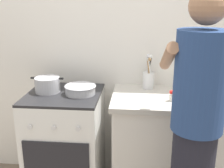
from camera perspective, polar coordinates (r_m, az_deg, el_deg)
The scene contains 9 objects.
back_wall at distance 2.46m, azimuth 4.36°, elevation 8.08°, with size 3.20×0.10×2.50m.
countertop at distance 2.41m, azimuth 12.31°, elevation -12.69°, with size 1.00×0.60×0.90m.
stove_range at distance 2.46m, azimuth -9.46°, elevation -11.90°, with size 0.60×0.62×0.90m.
pot at distance 2.32m, azimuth -13.25°, elevation -0.14°, with size 0.27×0.21×0.12m.
mixing_bowl at distance 2.23m, azimuth -6.59°, elevation -1.06°, with size 0.26×0.26×0.07m.
utensil_crock at distance 2.37m, azimuth 7.57°, elevation 1.38°, with size 0.10×0.10×0.30m.
spice_bottle at distance 2.11m, azimuth 12.33°, elevation -2.47°, with size 0.04×0.04×0.08m.
oil_bottle at distance 2.22m, azimuth 18.79°, elevation -0.05°, with size 0.07×0.07×0.26m.
person at distance 1.74m, azimuth 16.86°, elevation -10.03°, with size 0.41×0.50×1.70m.
Camera 1 is at (0.24, -1.93, 1.63)m, focal length 44.08 mm.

